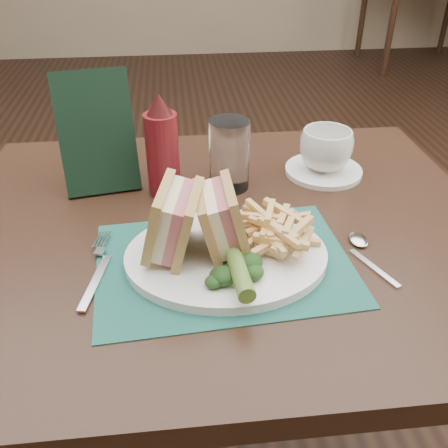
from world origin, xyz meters
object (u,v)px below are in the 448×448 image
sandwich_half_a (159,219)px  ketchup_bottle (162,145)px  saucer (323,171)px  drinking_glass (229,155)px  table_bg_right (422,17)px  check_presenter (97,133)px  plate (226,256)px  sandwich_half_b (207,219)px  placemat (224,263)px  table_main (226,374)px  coffee_cup (326,150)px

sandwich_half_a → ketchup_bottle: (0.01, 0.21, 0.02)m
saucer → drinking_glass: drinking_glass is taller
table_bg_right → check_presenter: bearing=-123.8°
plate → sandwich_half_a: bearing=172.9°
sandwich_half_b → saucer: 0.36m
sandwich_half_b → saucer: bearing=44.5°
table_bg_right → sandwich_half_a: sandwich_half_a is taller
table_bg_right → placemat: (-2.03, -3.60, 0.38)m
sandwich_half_a → drinking_glass: bearing=70.9°
table_main → placemat: size_ratio=2.41×
table_main → check_presenter: bearing=143.8°
sandwich_half_b → coffee_cup: (0.25, 0.25, -0.02)m
plate → coffee_cup: coffee_cup is taller
drinking_glass → ketchup_bottle: size_ratio=0.70×
coffee_cup → sandwich_half_b: bearing=-134.7°
sandwich_half_b → ketchup_bottle: ketchup_bottle is taller
table_bg_right → coffee_cup: (-1.81, -3.33, 0.42)m
placemat → coffee_cup: size_ratio=3.69×
placemat → plate: 0.01m
table_bg_right → check_presenter: size_ratio=4.14×
table_main → ketchup_bottle: ketchup_bottle is taller
saucer → coffee_cup: (0.00, 0.00, 0.04)m
sandwich_half_a → sandwich_half_b: (0.07, -0.00, -0.00)m
plate → sandwich_half_b: (-0.03, 0.01, 0.06)m
saucer → ketchup_bottle: ketchup_bottle is taller
sandwich_half_b → drinking_glass: (0.06, 0.22, -0.00)m
coffee_cup → check_presenter: size_ratio=0.47×
saucer → check_presenter: bearing=-179.4°
table_bg_right → ketchup_bottle: 4.01m
table_bg_right → coffee_cup: size_ratio=8.89×
drinking_glass → check_presenter: 0.24m
table_main → table_bg_right: 4.03m
coffee_cup → saucer: bearing=180.0°
table_bg_right → sandwich_half_b: (-2.06, -3.58, 0.44)m
check_presenter → table_main: bearing=-45.8°
table_bg_right → sandwich_half_a: bearing=-120.7°
placemat → drinking_glass: 0.25m
plate → saucer: bearing=51.3°
placemat → sandwich_half_a: 0.12m
table_bg_right → drinking_glass: size_ratio=6.92×
sandwich_half_a → placemat: bearing=-0.8°
coffee_cup → plate: bearing=-130.2°
placemat → drinking_glass: bearing=81.5°
plate → ketchup_bottle: ketchup_bottle is taller
placemat → saucer: bearing=50.0°
saucer → check_presenter: check_presenter is taller
sandwich_half_a → saucer: size_ratio=0.73×
sandwich_half_b → placemat: bearing=-40.0°
table_main → table_bg_right: same height
sandwich_half_a → check_presenter: bearing=125.1°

